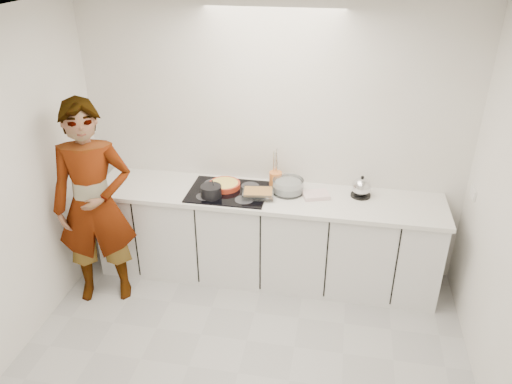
% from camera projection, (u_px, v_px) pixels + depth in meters
% --- Properties ---
extents(floor, '(3.60, 3.20, 0.00)m').
position_uv_depth(floor, '(238.00, 373.00, 3.88)').
color(floor, '#B8B8B7').
rests_on(floor, ground).
extents(ceiling, '(3.60, 3.20, 0.00)m').
position_uv_depth(ceiling, '(230.00, 26.00, 2.68)').
color(ceiling, white).
rests_on(ceiling, wall_back).
extents(wall_back, '(3.60, 0.00, 2.60)m').
position_uv_depth(wall_back, '(272.00, 142.00, 4.67)').
color(wall_back, white).
rests_on(wall_back, ground).
extents(base_cabinets, '(3.20, 0.58, 0.87)m').
position_uv_depth(base_cabinets, '(265.00, 238.00, 4.80)').
color(base_cabinets, white).
rests_on(base_cabinets, floor).
extents(countertop, '(3.24, 0.64, 0.04)m').
position_uv_depth(countertop, '(266.00, 196.00, 4.59)').
color(countertop, white).
rests_on(countertop, base_cabinets).
extents(hob, '(0.72, 0.54, 0.01)m').
position_uv_depth(hob, '(228.00, 192.00, 4.61)').
color(hob, black).
rests_on(hob, countertop).
extents(tart_dish, '(0.34, 0.34, 0.05)m').
position_uv_depth(tart_dish, '(225.00, 185.00, 4.66)').
color(tart_dish, '#BC351D').
rests_on(tart_dish, hob).
extents(saucepan, '(0.25, 0.25, 0.18)m').
position_uv_depth(saucepan, '(211.00, 191.00, 4.49)').
color(saucepan, black).
rests_on(saucepan, hob).
extents(baking_dish, '(0.31, 0.24, 0.05)m').
position_uv_depth(baking_dish, '(258.00, 193.00, 4.51)').
color(baking_dish, silver).
rests_on(baking_dish, hob).
extents(mixing_bowl, '(0.30, 0.30, 0.13)m').
position_uv_depth(mixing_bowl, '(288.00, 187.00, 4.58)').
color(mixing_bowl, silver).
rests_on(mixing_bowl, countertop).
extents(tea_towel, '(0.27, 0.23, 0.04)m').
position_uv_depth(tea_towel, '(316.00, 195.00, 4.53)').
color(tea_towel, white).
rests_on(tea_towel, countertop).
extents(kettle, '(0.22, 0.22, 0.21)m').
position_uv_depth(kettle, '(361.00, 188.00, 4.51)').
color(kettle, black).
rests_on(kettle, countertop).
extents(utensil_crock, '(0.14, 0.14, 0.15)m').
position_uv_depth(utensil_crock, '(275.00, 179.00, 4.69)').
color(utensil_crock, orange).
rests_on(utensil_crock, countertop).
extents(cook, '(0.80, 0.64, 1.89)m').
position_uv_depth(cook, '(94.00, 205.00, 4.32)').
color(cook, white).
rests_on(cook, floor).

